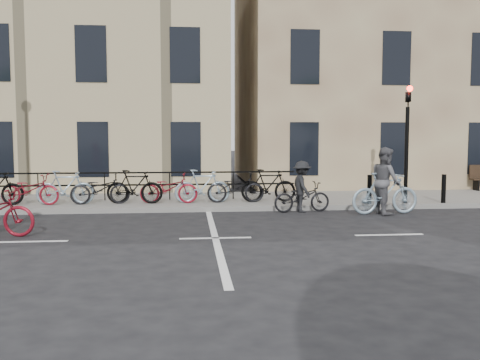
{
  "coord_description": "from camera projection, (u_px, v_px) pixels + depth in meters",
  "views": [
    {
      "loc": [
        -0.59,
        -11.73,
        2.33
      ],
      "look_at": [
        0.77,
        2.27,
        1.1
      ],
      "focal_mm": 40.0,
      "sensor_mm": 36.0,
      "label": 1
    }
  ],
  "objects": [
    {
      "name": "ground",
      "position": [
        215.0,
        238.0,
        11.89
      ],
      "size": [
        120.0,
        120.0,
        0.0
      ],
      "primitive_type": "plane",
      "color": "black",
      "rests_on": "ground"
    },
    {
      "name": "sidewalk",
      "position": [
        84.0,
        203.0,
        17.45
      ],
      "size": [
        46.0,
        4.0,
        0.15
      ],
      "primitive_type": "cube",
      "color": "slate",
      "rests_on": "ground"
    },
    {
      "name": "building_east",
      "position": [
        392.0,
        52.0,
        25.11
      ],
      "size": [
        14.0,
        10.0,
        12.0
      ],
      "primitive_type": "cube",
      "color": "#917657",
      "rests_on": "sidewalk"
    },
    {
      "name": "traffic_light",
      "position": [
        407.0,
        129.0,
        16.58
      ],
      "size": [
        0.18,
        0.3,
        3.9
      ],
      "color": "black",
      "rests_on": "sidewalk"
    },
    {
      "name": "bollard_east",
      "position": [
        369.0,
        189.0,
        16.54
      ],
      "size": [
        0.14,
        0.14,
        0.9
      ],
      "primitive_type": "cylinder",
      "color": "black",
      "rests_on": "sidewalk"
    },
    {
      "name": "bollard_west",
      "position": [
        444.0,
        189.0,
        16.77
      ],
      "size": [
        0.14,
        0.14,
        0.9
      ],
      "primitive_type": "cylinder",
      "color": "black",
      "rests_on": "sidewalk"
    },
    {
      "name": "parked_bikes",
      "position": [
        116.0,
        188.0,
        16.56
      ],
      "size": [
        11.45,
        1.23,
        1.05
      ],
      "color": "black",
      "rests_on": "sidewalk"
    },
    {
      "name": "cyclist_grey",
      "position": [
        385.0,
        187.0,
        15.39
      ],
      "size": [
        2.05,
        1.0,
        1.94
      ],
      "rotation": [
        0.0,
        0.0,
        1.66
      ],
      "color": "#8EA8BA",
      "rests_on": "ground"
    },
    {
      "name": "cyclist_dark",
      "position": [
        302.0,
        192.0,
        15.81
      ],
      "size": [
        1.77,
        1.05,
        1.52
      ],
      "rotation": [
        0.0,
        0.0,
        1.71
      ],
      "color": "black",
      "rests_on": "ground"
    }
  ]
}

